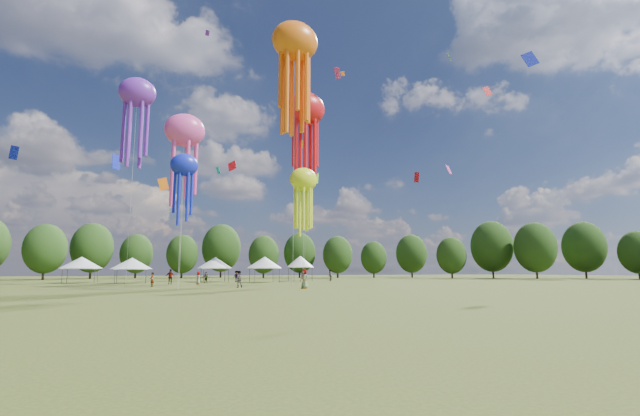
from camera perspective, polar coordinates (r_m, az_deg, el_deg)
name	(u,v)px	position (r m, az deg, el deg)	size (l,w,h in m)	color
ground	(488,320)	(17.20, 21.02, -13.41)	(300.00, 300.00, 0.00)	#384416
spectator_near	(239,279)	(46.85, -10.51, -9.08)	(0.84, 0.65, 1.72)	gray
spectators_far	(244,277)	(61.43, -9.89, -8.82)	(28.49, 28.69, 1.92)	gray
festival_tents	(197,263)	(69.17, -15.71, -6.86)	(37.84, 11.19, 4.22)	#47474C
show_kites	(266,117)	(59.63, -7.02, 11.60)	(29.83, 24.26, 30.53)	#ED46A1
small_kites	(242,61)	(63.70, -10.15, 18.28)	(76.04, 61.77, 45.88)	#ED46A1
treeline	(201,242)	(75.87, -15.25, -4.22)	(201.57, 95.24, 13.43)	#38281C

